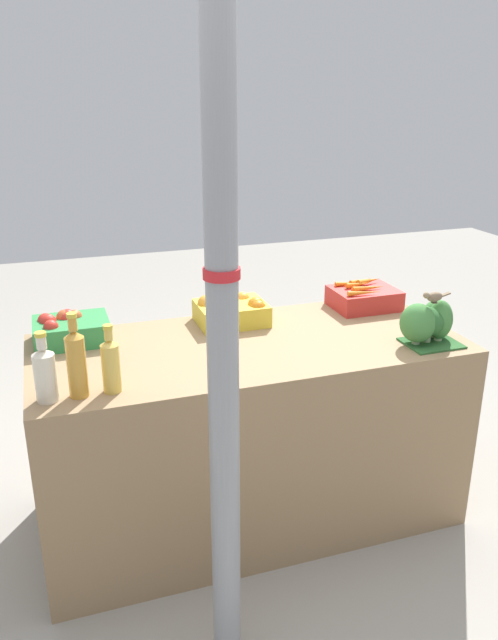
# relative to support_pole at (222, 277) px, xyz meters

# --- Properties ---
(ground_plane) EXTENTS (10.00, 10.00, 0.00)m
(ground_plane) POSITION_rel_support_pole_xyz_m (0.32, 0.71, -1.34)
(ground_plane) COLOR gray
(market_table) EXTENTS (1.76, 0.78, 0.83)m
(market_table) POSITION_rel_support_pole_xyz_m (0.32, 0.71, -0.92)
(market_table) COLOR #937551
(market_table) RESTS_ON ground_plane
(support_pole) EXTENTS (0.10, 0.10, 2.68)m
(support_pole) POSITION_rel_support_pole_xyz_m (0.00, 0.00, 0.00)
(support_pole) COLOR gray
(support_pole) RESTS_ON ground_plane
(apple_crate) EXTENTS (0.30, 0.24, 0.13)m
(apple_crate) POSITION_rel_support_pole_xyz_m (-0.38, 0.97, -0.45)
(apple_crate) COLOR #2D8442
(apple_crate) RESTS_ON market_table
(orange_crate) EXTENTS (0.30, 0.24, 0.13)m
(orange_crate) POSITION_rel_support_pole_xyz_m (0.31, 0.96, -0.45)
(orange_crate) COLOR gold
(orange_crate) RESTS_ON market_table
(carrot_crate) EXTENTS (0.30, 0.24, 0.13)m
(carrot_crate) POSITION_rel_support_pole_xyz_m (0.98, 0.96, -0.45)
(carrot_crate) COLOR red
(carrot_crate) RESTS_ON market_table
(broccoli_pile) EXTENTS (0.26, 0.20, 0.18)m
(broccoli_pile) POSITION_rel_support_pole_xyz_m (1.03, 0.49, -0.41)
(broccoli_pile) COLOR #2D602D
(broccoli_pile) RESTS_ON market_table
(juice_bottle_cloudy) EXTENTS (0.07, 0.07, 0.24)m
(juice_bottle_cloudy) POSITION_rel_support_pole_xyz_m (-0.49, 0.44, -0.40)
(juice_bottle_cloudy) COLOR beige
(juice_bottle_cloudy) RESTS_ON market_table
(juice_bottle_amber) EXTENTS (0.07, 0.07, 0.30)m
(juice_bottle_amber) POSITION_rel_support_pole_xyz_m (-0.38, 0.44, -0.38)
(juice_bottle_amber) COLOR gold
(juice_bottle_amber) RESTS_ON market_table
(juice_bottle_golden) EXTENTS (0.06, 0.06, 0.24)m
(juice_bottle_golden) POSITION_rel_support_pole_xyz_m (-0.27, 0.44, -0.40)
(juice_bottle_golden) COLOR gold
(juice_bottle_golden) RESTS_ON market_table
(sparrow_bird) EXTENTS (0.14, 0.04, 0.05)m
(sparrow_bird) POSITION_rel_support_pole_xyz_m (1.01, 0.46, -0.30)
(sparrow_bird) COLOR #4C3D2D
(sparrow_bird) RESTS_ON broccoli_pile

